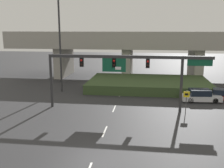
% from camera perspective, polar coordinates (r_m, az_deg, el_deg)
% --- Properties ---
extents(ground_plane, '(160.00, 160.00, 0.00)m').
position_cam_1_polar(ground_plane, '(17.67, -4.30, -16.37)').
color(ground_plane, '#2D2D30').
extents(lane_markings, '(0.14, 34.58, 0.01)m').
position_cam_1_polar(lane_markings, '(31.23, 1.21, -3.64)').
color(lane_markings, silver).
rests_on(lane_markings, ground).
extents(signal_gantry, '(16.88, 0.44, 5.75)m').
position_cam_1_polar(signal_gantry, '(26.94, 2.67, 4.08)').
color(signal_gantry, '#2D2D30').
rests_on(signal_gantry, ground).
extents(speed_limit_sign, '(0.60, 0.11, 2.37)m').
position_cam_1_polar(speed_limit_sign, '(27.12, 15.86, -3.12)').
color(speed_limit_sign, '#4C4C4C').
rests_on(speed_limit_sign, ground).
extents(highway_light_pole_near, '(0.70, 0.36, 17.35)m').
position_cam_1_polar(highway_light_pole_near, '(35.58, -11.42, 12.77)').
color(highway_light_pole_near, '#2D2D30').
rests_on(highway_light_pole_near, ground).
extents(overpass_bridge, '(40.66, 9.52, 7.97)m').
position_cam_1_polar(overpass_bridge, '(45.93, 3.45, 8.29)').
color(overpass_bridge, '#A39E93').
rests_on(overpass_bridge, ground).
extents(grass_embankment, '(16.86, 9.99, 1.23)m').
position_cam_1_polar(grass_embankment, '(37.97, 7.94, -0.01)').
color(grass_embankment, '#384C28').
rests_on(grass_embankment, ground).
extents(parked_sedan_near_right, '(4.62, 2.22, 1.47)m').
position_cam_1_polar(parked_sedan_near_right, '(32.45, 18.73, -2.46)').
color(parked_sedan_near_right, silver).
rests_on(parked_sedan_near_right, ground).
extents(parked_sedan_mid_right, '(4.61, 2.66, 1.36)m').
position_cam_1_polar(parked_sedan_mid_right, '(33.93, 23.16, -2.27)').
color(parked_sedan_mid_right, maroon).
rests_on(parked_sedan_mid_right, ground).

